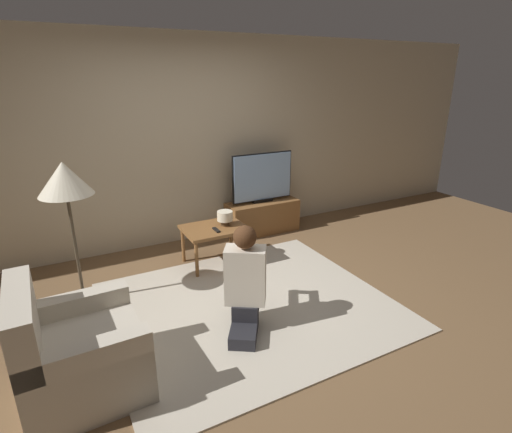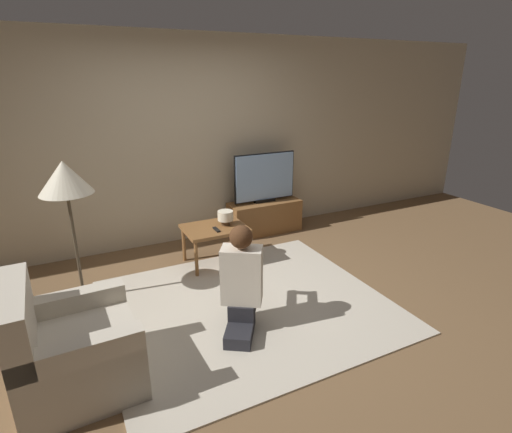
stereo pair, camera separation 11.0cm
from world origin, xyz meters
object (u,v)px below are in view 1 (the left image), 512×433
coffee_table (214,232)px  armchair (78,355)px  person_kneeling (245,279)px  tv (262,177)px  table_lamp (225,217)px  floor_lamp (65,184)px

coffee_table → armchair: 2.14m
armchair → person_kneeling: 1.36m
tv → coffee_table: (-0.98, -0.64, -0.39)m
table_lamp → armchair: bearing=-140.7°
tv → person_kneeling: (-1.24, -1.95, -0.30)m
floor_lamp → person_kneeling: (1.21, -1.13, -0.71)m
coffee_table → armchair: armchair is taller
person_kneeling → floor_lamp: bearing=-10.7°
armchair → person_kneeling: bearing=-87.0°
tv → table_lamp: size_ratio=4.96×
tv → armchair: (-2.58, -2.05, -0.50)m
tv → floor_lamp: 2.61m
floor_lamp → person_kneeling: size_ratio=1.47×
person_kneeling → coffee_table: bearing=-68.7°
tv → floor_lamp: (-2.44, -0.82, 0.41)m
tv → table_lamp: tv is taller
tv → armchair: 3.33m
coffee_table → tv: bearing=33.0°
floor_lamp → table_lamp: bearing=6.5°
tv → armchair: bearing=-141.5°
tv → coffee_table: 1.23m
table_lamp → tv: bearing=37.0°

